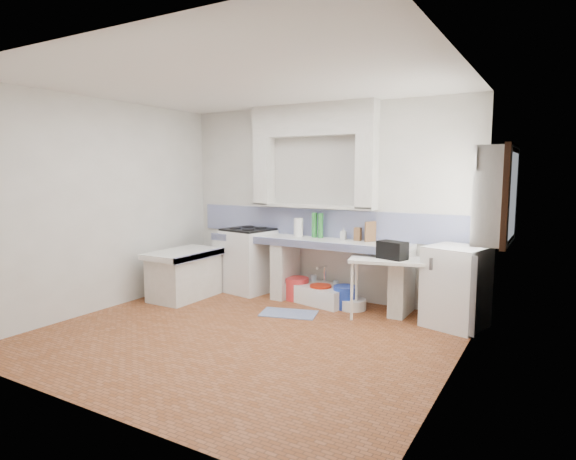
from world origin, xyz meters
The scene contains 36 objects.
floor centered at (0.00, 0.00, 0.00)m, with size 4.50×4.50×0.00m, color brown.
ceiling centered at (0.00, 0.00, 2.80)m, with size 4.50×4.50×0.00m, color silver.
wall_back centered at (0.00, 2.00, 1.40)m, with size 4.50×4.50×0.00m, color silver.
wall_front centered at (0.00, -2.00, 1.40)m, with size 4.50×4.50×0.00m, color silver.
wall_left centered at (-2.25, 0.00, 1.40)m, with size 4.50×4.50×0.00m, color silver.
wall_right centered at (2.25, 0.00, 1.40)m, with size 4.50×4.50×0.00m, color silver.
alcove_mass centered at (-0.10, 1.88, 2.58)m, with size 1.90×0.25×0.45m, color silver.
window_frame centered at (2.42, 1.20, 1.60)m, with size 0.35×0.86×1.06m, color #3D2213.
lace_valance centered at (2.28, 1.20, 1.98)m, with size 0.01×0.84×0.24m, color white.
counter_slab centered at (-0.10, 1.70, 0.86)m, with size 3.00×0.60×0.08m, color white.
counter_lip centered at (-0.10, 1.42, 0.86)m, with size 3.00×0.04×0.10m, color navy.
counter_pier_left centered at (-1.50, 1.70, 0.41)m, with size 0.20×0.55×0.82m, color silver.
counter_pier_mid centered at (-0.45, 1.70, 0.41)m, with size 0.20×0.55×0.82m, color silver.
counter_pier_right centered at (1.30, 1.70, 0.41)m, with size 0.20×0.55×0.82m, color silver.
peninsula_top centered at (-1.70, 0.90, 0.66)m, with size 0.70×1.10×0.08m, color white.
peninsula_base centered at (-1.70, 0.90, 0.31)m, with size 0.60×1.00×0.62m, color silver.
peninsula_lip centered at (-1.37, 0.90, 0.66)m, with size 0.04×1.10×0.10m, color navy.
backsplash centered at (0.00, 1.99, 1.10)m, with size 4.27×0.03×0.40m, color navy.
stove centered at (-1.11, 1.70, 0.48)m, with size 0.67×0.65×0.95m, color white.
sink centered at (0.12, 1.67, 0.11)m, with size 0.93×0.50×0.22m, color white.
side_table centered at (1.19, 1.44, 0.38)m, with size 0.92×0.51×0.04m, color white.
fridge centered at (2.00, 1.54, 0.48)m, with size 0.63×0.63×0.97m, color white.
bucket_red centered at (-0.22, 1.65, 0.16)m, with size 0.34×0.34×0.32m, color red.
bucket_orange centered at (0.20, 1.56, 0.14)m, with size 0.30×0.30×0.28m, color red.
bucket_blue centered at (0.56, 1.59, 0.15)m, with size 0.32×0.32×0.30m, color #1F3CB1.
basin_white centered at (0.67, 1.59, 0.07)m, with size 0.36×0.36×0.14m, color white.
water_bottle_a centered at (-0.06, 1.85, 0.17)m, with size 0.09×0.09×0.34m, color silver.
water_bottle_b centered at (0.30, 1.85, 0.15)m, with size 0.08×0.08×0.30m, color silver.
black_bag centered at (1.25, 1.43, 0.88)m, with size 0.35×0.20×0.22m, color black.
green_bottle_a centered at (-0.05, 1.85, 1.08)m, with size 0.08×0.08×0.36m, color #287A31.
green_bottle_b centered at (0.05, 1.85, 1.08)m, with size 0.08×0.08×0.36m, color #287A31.
knife_block centered at (0.62, 1.85, 0.99)m, with size 0.09×0.07×0.18m, color olive.
cutting_board centered at (0.80, 1.85, 1.04)m, with size 0.02×0.20×0.28m, color olive.
paper_towel centered at (-0.29, 1.81, 1.04)m, with size 0.14×0.14×0.27m, color white.
soap_bottle centered at (0.40, 1.85, 0.99)m, with size 0.08×0.08×0.17m, color white.
rug centered at (0.03, 0.97, 0.01)m, with size 0.72×0.41×0.01m, color #2F4494.
Camera 1 is at (3.05, -4.26, 1.85)m, focal length 29.70 mm.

